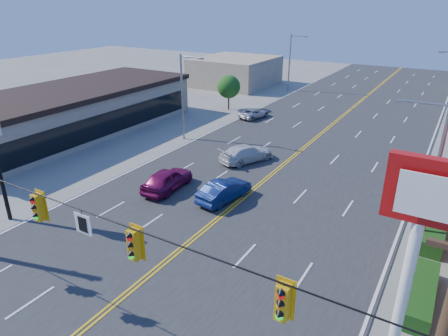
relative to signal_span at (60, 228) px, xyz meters
The scene contains 14 objects.
ground 4.89m from the signal_span, ahead, with size 160.00×160.00×0.00m, color gray.
road 20.58m from the signal_span, 89.66° to the left, with size 20.00×120.00×0.06m, color #2D2D30.
signal_span is the anchor object (origin of this frame).
kfc_pylon 11.87m from the signal_span, 19.78° to the left, with size 2.20×0.36×8.50m.
strip_mall 28.46m from the signal_span, 140.56° to the left, with size 10.40×26.40×4.40m.
streetlight_se 17.76m from the signal_span, 52.06° to the left, with size 2.55×0.25×8.00m.
streetlight_sw 24.46m from the signal_span, 115.88° to the left, with size 2.55×0.25×8.00m.
streetlight_nw 49.17m from the signal_span, 102.54° to the left, with size 2.55×0.25×8.00m.
tree_west 36.42m from the signal_span, 110.75° to the left, with size 2.80×2.80×4.20m.
bld_west_far 52.03m from the signal_span, 112.50° to the left, with size 11.00×12.00×4.20m, color tan.
car_magenta 13.92m from the signal_span, 112.74° to the left, with size 1.81×4.51×1.54m, color maroon.
car_blue 13.60m from the signal_span, 93.79° to the left, with size 1.48×4.25×1.40m, color navy.
car_white 20.50m from the signal_span, 98.23° to the left, with size 1.95×4.81×1.39m, color silver.
car_silver 33.35m from the signal_span, 104.63° to the left, with size 1.82×3.94×1.10m, color #B9B9BE.
Camera 1 is at (11.32, -7.57, 12.45)m, focal length 32.00 mm.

